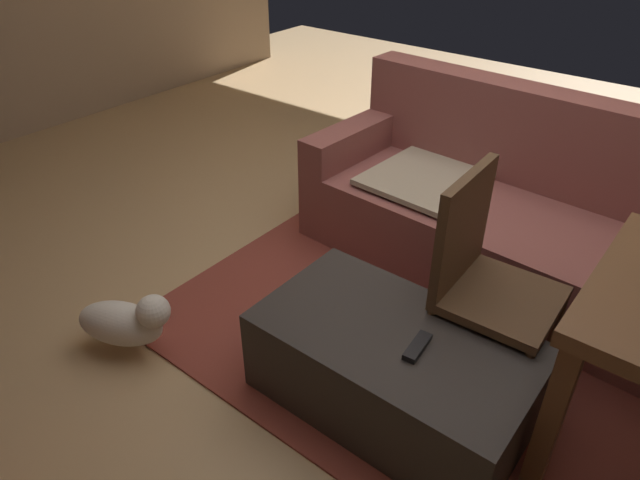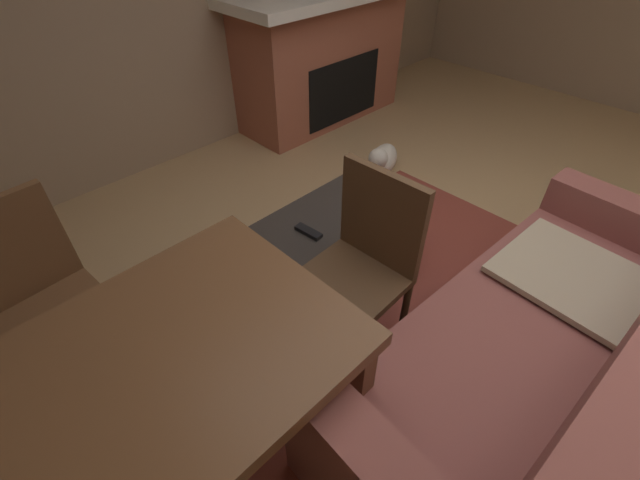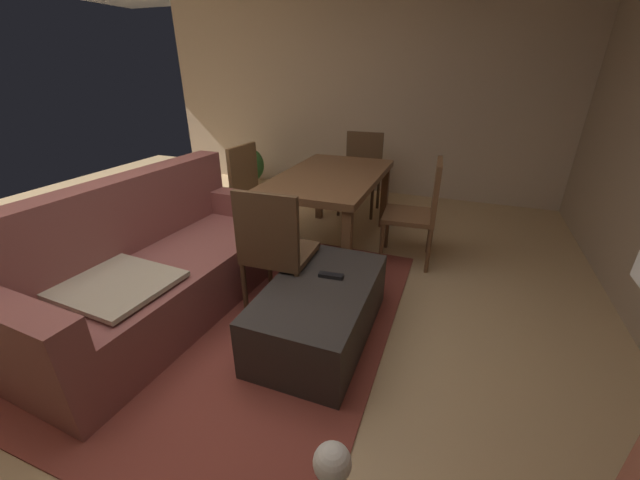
% 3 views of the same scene
% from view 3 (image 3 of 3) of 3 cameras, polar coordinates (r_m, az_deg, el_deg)
% --- Properties ---
extents(floor, '(8.80, 8.80, 0.00)m').
position_cam_3_polar(floor, '(2.60, -17.58, -14.98)').
color(floor, tan).
extents(wall_right_window_side, '(0.12, 5.76, 2.55)m').
position_cam_3_polar(wall_right_window_side, '(5.35, 6.34, 21.22)').
color(wall_right_window_side, '#C4AA91').
rests_on(wall_right_window_side, ground).
extents(area_rug, '(2.60, 2.00, 0.01)m').
position_cam_3_polar(area_rug, '(2.76, -11.32, -11.35)').
color(area_rug, brown).
rests_on(area_rug, ground).
extents(couch, '(2.08, 0.97, 0.94)m').
position_cam_3_polar(couch, '(2.89, -23.88, -3.88)').
color(couch, '#8C4C47').
rests_on(couch, ground).
extents(ottoman_coffee_table, '(1.08, 0.62, 0.39)m').
position_cam_3_polar(ottoman_coffee_table, '(2.43, 0.05, -10.82)').
color(ottoman_coffee_table, '#2D2826').
rests_on(ottoman_coffee_table, ground).
extents(tv_remote, '(0.07, 0.16, 0.02)m').
position_cam_3_polar(tv_remote, '(2.39, 1.70, -5.50)').
color(tv_remote, black).
rests_on(tv_remote, ottoman_coffee_table).
extents(dining_table, '(1.50, 0.88, 0.74)m').
position_cam_3_polar(dining_table, '(3.46, 1.64, 8.85)').
color(dining_table, brown).
rests_on(dining_table, ground).
extents(dining_chair_east, '(0.46, 0.46, 0.93)m').
position_cam_3_polar(dining_chair_east, '(4.55, 6.46, 10.95)').
color(dining_chair_east, '#513823').
rests_on(dining_chair_east, ground).
extents(dining_chair_north, '(0.47, 0.47, 0.93)m').
position_cam_3_polar(dining_chair_north, '(3.84, -10.24, 8.07)').
color(dining_chair_north, brown).
rests_on(dining_chair_north, ground).
extents(dining_chair_west, '(0.46, 0.46, 0.93)m').
position_cam_3_polar(dining_chair_west, '(2.52, -7.01, -0.95)').
color(dining_chair_west, '#513823').
rests_on(dining_chair_west, ground).
extents(dining_chair_south, '(0.47, 0.47, 0.93)m').
position_cam_3_polar(dining_chair_south, '(3.34, 15.29, 4.96)').
color(dining_chair_south, brown).
rests_on(dining_chair_south, ground).
extents(potted_plant, '(0.44, 0.44, 0.63)m').
position_cam_3_polar(potted_plant, '(5.35, -10.99, 11.03)').
color(potted_plant, beige).
rests_on(potted_plant, ground).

